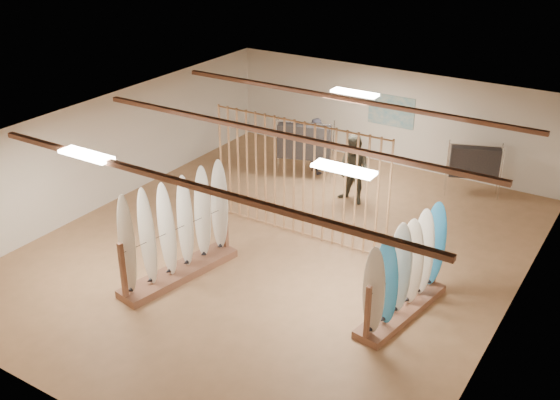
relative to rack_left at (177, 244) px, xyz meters
The scene contains 16 objects.
floor 2.54m from the rack_left, 61.75° to the left, with size 12.00×12.00×0.00m, color #A87951.
ceiling 3.16m from the rack_left, 61.75° to the left, with size 12.00×12.00×0.00m, color gray.
wall_back 8.23m from the rack_left, 81.99° to the left, with size 12.00×12.00×0.00m, color white.
wall_front 4.08m from the rack_left, 73.52° to the right, with size 12.00×12.00×0.00m, color white.
wall_left 4.45m from the rack_left, 151.08° to the left, with size 12.00×12.00×0.00m, color white.
wall_right 6.53m from the rack_left, 19.12° to the left, with size 12.00×12.00×0.00m, color white.
ceiling_slats 3.11m from the rack_left, 61.75° to the left, with size 9.50×6.12×0.10m, color brown.
light_panels 3.12m from the rack_left, 61.75° to the left, with size 1.20×0.35×0.06m, color white.
bamboo_partition 3.21m from the rack_left, 68.67° to the left, with size 4.45×0.05×2.78m.
poster 8.23m from the rack_left, 81.97° to the left, with size 1.40×0.03×0.90m, color teal.
rack_left is the anchor object (origin of this frame).
rack_right 4.62m from the rack_left, 15.25° to the left, with size 0.94×2.54×2.00m.
clothing_rack_a 5.84m from the rack_left, 93.83° to the left, with size 1.50×0.86×1.67m.
clothing_rack_b 8.21m from the rack_left, 61.53° to the left, with size 1.28×0.76×1.44m.
shopper_a 6.38m from the rack_left, 92.70° to the left, with size 0.67×0.45×1.84m, color #27252C.
shopper_b 5.36m from the rack_left, 74.14° to the left, with size 0.99×0.77×2.05m, color #403D31.
Camera 1 is at (6.85, -10.90, 7.37)m, focal length 42.00 mm.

